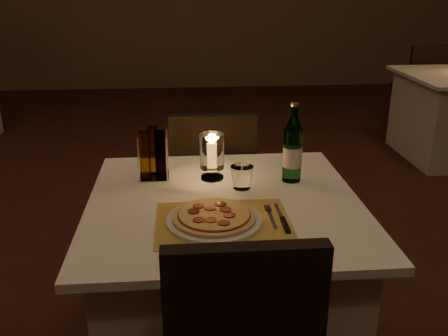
{
  "coord_description": "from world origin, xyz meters",
  "views": [
    {
      "loc": [
        -0.24,
        -2.24,
        1.51
      ],
      "look_at": [
        -0.1,
        -0.56,
        0.86
      ],
      "focal_mm": 40.0,
      "sensor_mm": 36.0,
      "label": 1
    }
  ],
  "objects": [
    {
      "name": "chair_far",
      "position": [
        -0.1,
        0.14,
        0.55
      ],
      "size": [
        0.42,
        0.42,
        0.9
      ],
      "color": "black",
      "rests_on": "ground"
    },
    {
      "name": "placemat",
      "position": [
        -0.12,
        -0.76,
        0.74
      ],
      "size": [
        0.45,
        0.34,
        0.0
      ],
      "primitive_type": "cube",
      "color": "gold",
      "rests_on": "main_table"
    },
    {
      "name": "fork",
      "position": [
        0.05,
        -0.72,
        0.75
      ],
      "size": [
        0.02,
        0.18,
        0.0
      ],
      "color": "silver",
      "rests_on": "placemat"
    },
    {
      "name": "floor",
      "position": [
        0.0,
        0.0,
        -0.01
      ],
      "size": [
        8.0,
        10.0,
        0.02
      ],
      "primitive_type": "cube",
      "color": "#401D14",
      "rests_on": "ground"
    },
    {
      "name": "hurricane_candle",
      "position": [
        -0.13,
        -0.36,
        0.85
      ],
      "size": [
        0.1,
        0.1,
        0.19
      ],
      "color": "white",
      "rests_on": "main_table"
    },
    {
      "name": "neighbor_chair_rb",
      "position": [
        2.16,
        2.5,
        0.55
      ],
      "size": [
        0.42,
        0.42,
        0.9
      ],
      "color": "black",
      "rests_on": "ground"
    },
    {
      "name": "knife",
      "position": [
        0.08,
        -0.78,
        0.75
      ],
      "size": [
        0.02,
        0.22,
        0.01
      ],
      "color": "black",
      "rests_on": "placemat"
    },
    {
      "name": "cruet_caddy",
      "position": [
        -0.37,
        -0.34,
        0.84
      ],
      "size": [
        0.12,
        0.12,
        0.21
      ],
      "color": "white",
      "rests_on": "main_table"
    },
    {
      "name": "pizza",
      "position": [
        -0.15,
        -0.76,
        0.77
      ],
      "size": [
        0.28,
        0.28,
        0.02
      ],
      "color": "#D8B77F",
      "rests_on": "plate"
    },
    {
      "name": "plate",
      "position": [
        -0.15,
        -0.76,
        0.75
      ],
      "size": [
        0.32,
        0.32,
        0.01
      ],
      "primitive_type": "cylinder",
      "color": "white",
      "rests_on": "placemat"
    },
    {
      "name": "tumbler",
      "position": [
        -0.02,
        -0.47,
        0.78
      ],
      "size": [
        0.09,
        0.09,
        0.09
      ],
      "primitive_type": null,
      "color": "white",
      "rests_on": "main_table"
    },
    {
      "name": "main_table",
      "position": [
        -0.1,
        -0.58,
        0.37
      ],
      "size": [
        1.0,
        1.0,
        0.74
      ],
      "color": "white",
      "rests_on": "ground"
    },
    {
      "name": "water_bottle",
      "position": [
        0.19,
        -0.41,
        0.87
      ],
      "size": [
        0.08,
        0.08,
        0.32
      ],
      "color": "#529855",
      "rests_on": "main_table"
    }
  ]
}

